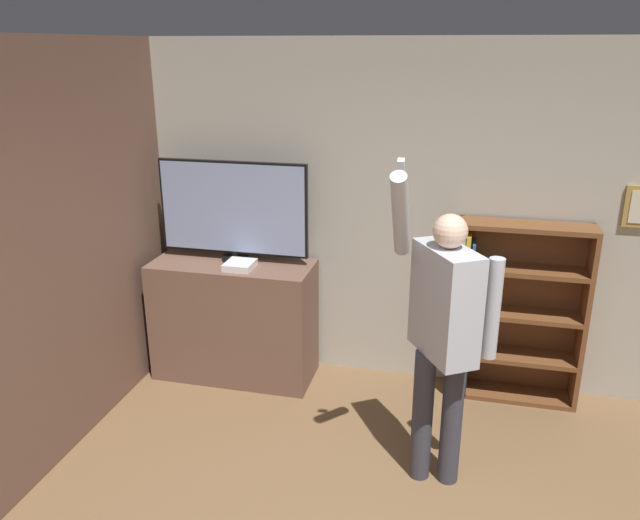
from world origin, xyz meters
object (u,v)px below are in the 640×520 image
at_px(television, 233,210).
at_px(bookshelf, 508,314).
at_px(game_console, 240,265).
at_px(person, 443,325).

bearing_deg(television, bookshelf, 2.49).
height_order(game_console, person, person).
relative_size(game_console, bookshelf, 0.17).
relative_size(television, bookshelf, 0.86).
height_order(television, person, person).
xyz_separation_m(television, bookshelf, (2.16, 0.09, -0.71)).
bearing_deg(bookshelf, game_console, -172.46).
bearing_deg(television, game_console, -59.77).
xyz_separation_m(television, person, (1.71, -1.07, -0.33)).
relative_size(game_console, person, 0.11).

